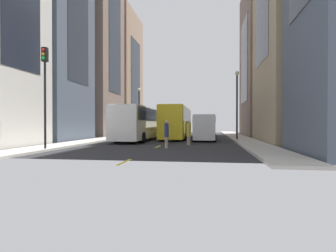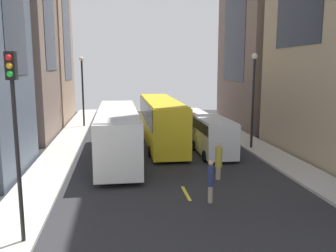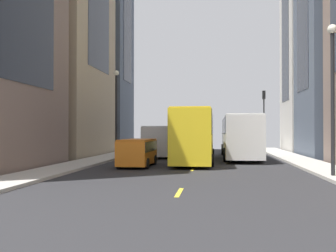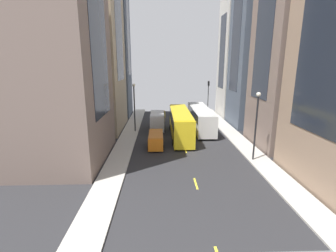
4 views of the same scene
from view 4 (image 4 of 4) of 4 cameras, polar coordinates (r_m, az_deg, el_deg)
The scene contains 23 objects.
ground_plane at distance 33.08m, azimuth 3.32°, elevation -3.11°, with size 41.01×41.01×0.00m, color #28282B.
sidewalk_west at distance 34.50m, azimuth 15.54°, elevation -2.76°, with size 2.35×44.00×0.15m, color #B2ADA3.
sidewalk_east at distance 33.21m, azimuth -9.40°, elevation -3.07°, with size 2.35×44.00×0.15m, color #B2ADA3.
lane_stripe_0 at distance 53.45m, azimuth 1.29°, elevation 3.54°, with size 0.16×2.00×0.01m, color yellow.
lane_stripe_1 at distance 45.23m, azimuth 1.88°, elevation 1.60°, with size 0.16×2.00×0.01m, color yellow.
lane_stripe_2 at distance 37.10m, azimuth 2.73°, elevation -1.19°, with size 0.16×2.00×0.01m, color yellow.
lane_stripe_3 at distance 29.11m, azimuth 4.06°, elevation -5.53°, with size 0.16×2.00×0.01m, color yellow.
lane_stripe_4 at distance 21.44m, azimuth 6.43°, elevation -13.05°, with size 0.16×2.00×0.01m, color yellow.
building_west_0 at distance 49.79m, azimuth 16.23°, elevation 16.01°, with size 6.69×7.20×23.83m.
building_west_1 at distance 42.13m, azimuth 19.84°, elevation 17.06°, with size 6.72×7.71×25.08m.
building_west_2 at distance 33.34m, azimuth 29.29°, elevation 17.90°, with size 9.75×8.44×25.93m.
building_east_0 at distance 50.16m, azimuth -14.92°, elevation 22.31°, with size 9.26×7.05×34.67m.
building_east_1 at distance 39.27m, azimuth -16.64°, elevation 23.52°, with size 6.70×10.89×33.15m.
building_east_2 at distance 26.78m, azimuth -24.66°, elevation 14.24°, with size 8.62×11.55×20.82m.
city_bus_white at distance 38.06m, azimuth 7.51°, elevation 2.20°, with size 2.80×12.43×3.35m.
streetcar_yellow at distance 33.84m, azimuth 2.89°, elevation 1.01°, with size 2.70×12.31×3.59m.
delivery_van_white at distance 37.76m, azimuth -2.48°, elevation 1.44°, with size 2.25×5.21×2.58m.
car_orange_0 at distance 29.95m, azimuth -2.82°, elevation -2.96°, with size 1.88×4.61×1.68m.
pedestrian_waiting_curb at distance 43.06m, azimuth -0.84°, elevation 2.39°, with size 0.38×0.38×2.01m.
pedestrian_crossing_mid at distance 46.27m, azimuth 0.72°, elevation 3.23°, with size 0.30×0.30×1.98m.
traffic_light_near_corner at distance 49.44m, azimuth 9.27°, elevation 7.86°, with size 0.32×0.44×6.43m.
streetlamp_near at distance 36.16m, azimuth -7.79°, elevation 5.44°, with size 0.44×0.44×6.95m.
streetlamp_far at distance 26.16m, azimuth 19.71°, elevation 1.49°, with size 0.44×0.44×6.97m.
Camera 4 is at (2.98, 31.48, 9.73)m, focal length 26.43 mm.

